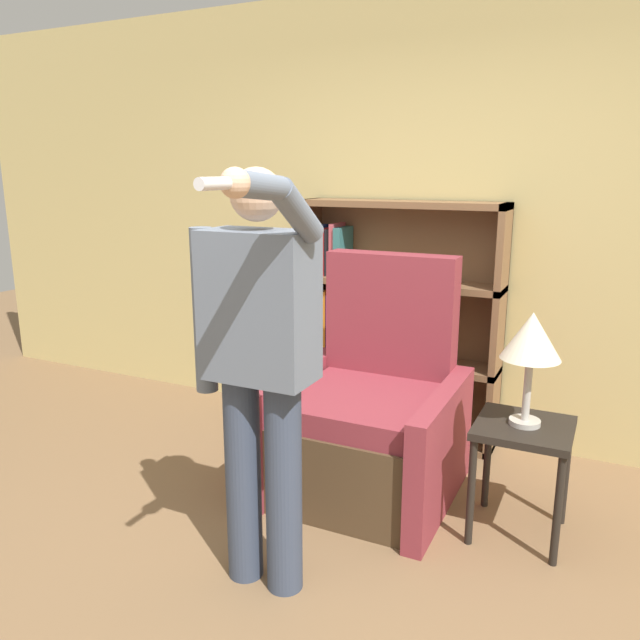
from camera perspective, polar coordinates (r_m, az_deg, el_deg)
The scene contains 7 objects.
ground_plane at distance 2.72m, azimuth -1.82°, elevation -25.62°, with size 14.00×14.00×0.00m, color brown.
wall_back at distance 4.03m, azimuth 11.66°, elevation 8.79°, with size 8.00×0.06×2.80m.
bookcase at distance 4.09m, azimuth 5.53°, elevation -0.11°, with size 1.29×0.28×1.53m.
armchair at distance 3.45m, azimuth 4.52°, elevation -9.21°, with size 0.94×0.94×1.26m.
person_standing at distance 2.46m, azimuth -5.67°, elevation -3.61°, with size 0.58×0.78×1.73m.
side_table at distance 3.13m, azimuth 18.05°, elevation -10.73°, with size 0.43×0.43×0.56m.
table_lamp at distance 2.96m, azimuth 18.77°, elevation -1.71°, with size 0.27×0.27×0.54m.
Camera 1 is at (0.98, -1.86, 1.72)m, focal length 35.00 mm.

